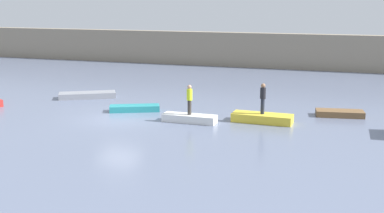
{
  "coord_description": "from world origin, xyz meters",
  "views": [
    {
      "loc": [
        12.99,
        -25.07,
        6.81
      ],
      "look_at": [
        3.89,
        1.9,
        0.61
      ],
      "focal_mm": 46.03,
      "sensor_mm": 36.0,
      "label": 1
    }
  ],
  "objects_px": {
    "rowboat_teal": "(135,108)",
    "rowboat_yellow": "(262,118)",
    "rowboat_white": "(190,118)",
    "rowboat_brown": "(340,113)",
    "person_hiviz_shirt": "(189,98)",
    "person_dark_shirt": "(263,97)",
    "rowboat_grey": "(87,95)"
  },
  "relations": [
    {
      "from": "rowboat_teal",
      "to": "person_hiviz_shirt",
      "type": "xyz_separation_m",
      "value": [
        4.15,
        -1.56,
        1.2
      ]
    },
    {
      "from": "rowboat_white",
      "to": "person_hiviz_shirt",
      "type": "xyz_separation_m",
      "value": [
        0.0,
        0.0,
        1.17
      ]
    },
    {
      "from": "rowboat_grey",
      "to": "rowboat_teal",
      "type": "height_order",
      "value": "rowboat_grey"
    },
    {
      "from": "rowboat_grey",
      "to": "rowboat_brown",
      "type": "bearing_deg",
      "value": -30.26
    },
    {
      "from": "rowboat_white",
      "to": "rowboat_yellow",
      "type": "relative_size",
      "value": 0.91
    },
    {
      "from": "rowboat_white",
      "to": "person_hiviz_shirt",
      "type": "height_order",
      "value": "person_hiviz_shirt"
    },
    {
      "from": "rowboat_brown",
      "to": "person_dark_shirt",
      "type": "height_order",
      "value": "person_dark_shirt"
    },
    {
      "from": "rowboat_brown",
      "to": "person_hiviz_shirt",
      "type": "bearing_deg",
      "value": -161.32
    },
    {
      "from": "rowboat_white",
      "to": "rowboat_brown",
      "type": "distance_m",
      "value": 9.06
    },
    {
      "from": "rowboat_white",
      "to": "rowboat_brown",
      "type": "relative_size",
      "value": 1.11
    },
    {
      "from": "rowboat_teal",
      "to": "rowboat_brown",
      "type": "distance_m",
      "value": 12.46
    },
    {
      "from": "rowboat_yellow",
      "to": "rowboat_brown",
      "type": "distance_m",
      "value": 5.04
    },
    {
      "from": "rowboat_teal",
      "to": "person_dark_shirt",
      "type": "distance_m",
      "value": 8.17
    },
    {
      "from": "rowboat_yellow",
      "to": "person_dark_shirt",
      "type": "xyz_separation_m",
      "value": [
        -0.0,
        0.0,
        1.23
      ]
    },
    {
      "from": "rowboat_yellow",
      "to": "person_dark_shirt",
      "type": "height_order",
      "value": "person_dark_shirt"
    },
    {
      "from": "rowboat_grey",
      "to": "rowboat_white",
      "type": "bearing_deg",
      "value": -55.26
    },
    {
      "from": "rowboat_yellow",
      "to": "person_hiviz_shirt",
      "type": "bearing_deg",
      "value": -160.42
    },
    {
      "from": "rowboat_white",
      "to": "person_dark_shirt",
      "type": "distance_m",
      "value": 4.31
    },
    {
      "from": "rowboat_teal",
      "to": "person_hiviz_shirt",
      "type": "distance_m",
      "value": 4.59
    },
    {
      "from": "rowboat_yellow",
      "to": "rowboat_brown",
      "type": "xyz_separation_m",
      "value": [
        4.11,
        2.93,
        -0.06
      ]
    },
    {
      "from": "rowboat_grey",
      "to": "rowboat_teal",
      "type": "xyz_separation_m",
      "value": [
        4.96,
        -2.77,
        -0.01
      ]
    },
    {
      "from": "rowboat_grey",
      "to": "person_hiviz_shirt",
      "type": "relative_size",
      "value": 2.3
    },
    {
      "from": "rowboat_white",
      "to": "rowboat_yellow",
      "type": "xyz_separation_m",
      "value": [
        3.91,
        1.28,
        0.02
      ]
    },
    {
      "from": "rowboat_white",
      "to": "rowboat_brown",
      "type": "bearing_deg",
      "value": 27.68
    },
    {
      "from": "person_dark_shirt",
      "to": "rowboat_white",
      "type": "bearing_deg",
      "value": -161.88
    },
    {
      "from": "rowboat_brown",
      "to": "person_hiviz_shirt",
      "type": "relative_size",
      "value": 1.62
    },
    {
      "from": "rowboat_white",
      "to": "person_dark_shirt",
      "type": "xyz_separation_m",
      "value": [
        3.91,
        1.28,
        1.25
      ]
    },
    {
      "from": "rowboat_teal",
      "to": "rowboat_yellow",
      "type": "height_order",
      "value": "rowboat_yellow"
    },
    {
      "from": "rowboat_brown",
      "to": "person_dark_shirt",
      "type": "xyz_separation_m",
      "value": [
        -4.11,
        -2.93,
        1.29
      ]
    },
    {
      "from": "rowboat_teal",
      "to": "rowboat_yellow",
      "type": "distance_m",
      "value": 8.07
    },
    {
      "from": "rowboat_yellow",
      "to": "person_hiviz_shirt",
      "type": "xyz_separation_m",
      "value": [
        -3.91,
        -1.28,
        1.14
      ]
    },
    {
      "from": "person_dark_shirt",
      "to": "person_hiviz_shirt",
      "type": "relative_size",
      "value": 1.03
    }
  ]
}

